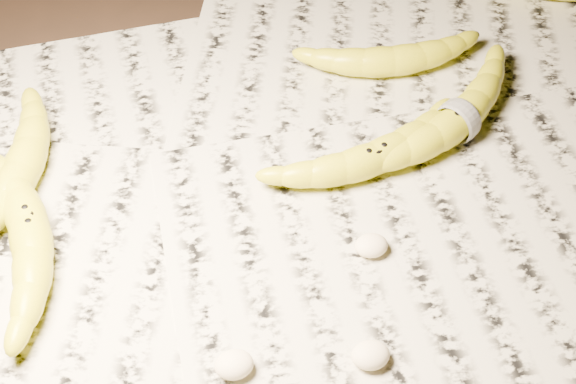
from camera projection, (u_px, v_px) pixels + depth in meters
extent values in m
plane|color=black|center=(311.00, 215.00, 0.79)|extent=(3.00, 3.00, 0.00)
cube|color=beige|center=(299.00, 188.00, 0.81)|extent=(0.90, 0.70, 0.01)
torus|color=white|center=(458.00, 118.00, 0.84)|extent=(0.03, 0.04, 0.05)
ellipsoid|color=#F5E5BE|center=(234.00, 362.00, 0.66)|extent=(0.03, 0.03, 0.02)
ellipsoid|color=#F5E5BE|center=(371.00, 353.00, 0.67)|extent=(0.03, 0.03, 0.02)
ellipsoid|color=#F5E5BE|center=(372.00, 243.00, 0.74)|extent=(0.03, 0.03, 0.02)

